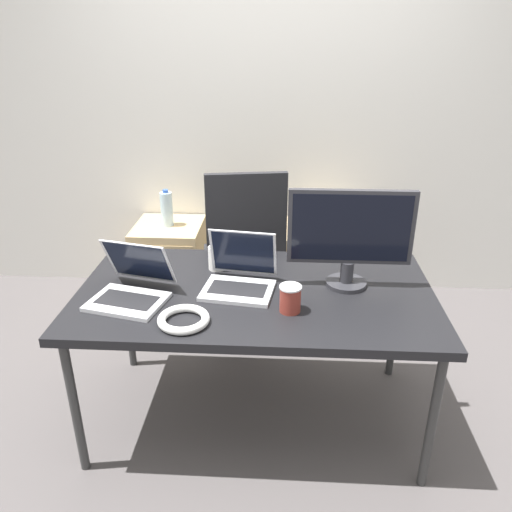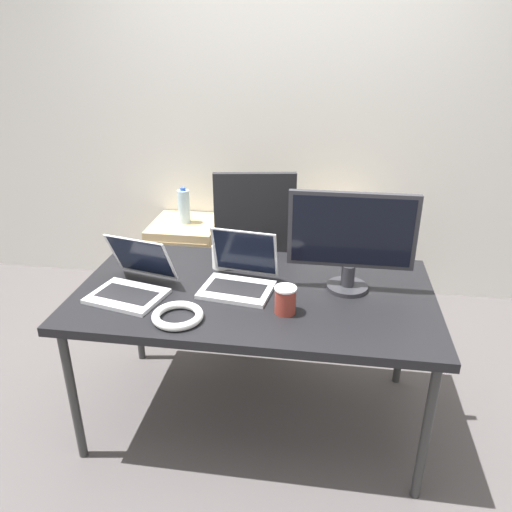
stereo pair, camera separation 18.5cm
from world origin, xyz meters
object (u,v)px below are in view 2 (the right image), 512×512
(laptop_left, at_px, (132,282))
(laptop_right, at_px, (239,277))
(cabinet_right, at_px, (332,268))
(coffee_cup_brown, at_px, (285,300))
(cable_coil, at_px, (178,316))
(monitor, at_px, (351,239))
(coffee_cup_white, at_px, (221,257))
(water_bottle, at_px, (184,206))
(cabinet_left, at_px, (187,259))
(office_chair, at_px, (255,274))

(laptop_left, bearing_deg, laptop_right, 14.74)
(cabinet_right, distance_m, coffee_cup_brown, 1.50)
(cabinet_right, distance_m, cable_coil, 1.71)
(laptop_right, relative_size, cable_coil, 1.62)
(laptop_right, height_order, monitor, monitor)
(monitor, bearing_deg, coffee_cup_brown, -136.13)
(laptop_left, relative_size, monitor, 0.73)
(laptop_right, height_order, coffee_cup_white, laptop_right)
(coffee_cup_brown, bearing_deg, coffee_cup_white, 132.59)
(water_bottle, bearing_deg, cabinet_right, -0.12)
(water_bottle, distance_m, coffee_cup_brown, 1.63)
(cabinet_left, height_order, coffee_cup_brown, coffee_cup_brown)
(cable_coil, bearing_deg, water_bottle, 105.24)
(office_chair, height_order, cable_coil, office_chair)
(coffee_cup_white, distance_m, cable_coil, 0.51)
(coffee_cup_brown, bearing_deg, laptop_left, 173.68)
(coffee_cup_brown, bearing_deg, water_bottle, 121.00)
(cabinet_left, relative_size, laptop_left, 1.39)
(cabinet_left, xyz_separation_m, water_bottle, (0.00, 0.00, 0.40))
(office_chair, xyz_separation_m, cabinet_right, (0.48, 0.49, -0.15))
(laptop_left, bearing_deg, cable_coil, -36.19)
(cabinet_right, bearing_deg, cabinet_left, 180.00)
(laptop_left, relative_size, cable_coil, 1.91)
(cabinet_left, height_order, monitor, monitor)
(water_bottle, bearing_deg, office_chair, -40.62)
(monitor, bearing_deg, cable_coil, -151.81)
(cabinet_left, height_order, water_bottle, water_bottle)
(cabinet_right, distance_m, coffee_cup_white, 1.26)
(monitor, distance_m, coffee_cup_white, 0.66)
(office_chair, bearing_deg, coffee_cup_brown, -73.58)
(water_bottle, height_order, coffee_cup_brown, coffee_cup_brown)
(cabinet_left, relative_size, cabinet_right, 1.00)
(water_bottle, height_order, laptop_left, laptop_left)
(monitor, bearing_deg, water_bottle, 133.75)
(office_chair, xyz_separation_m, laptop_left, (-0.43, -0.83, 0.34))
(cabinet_right, height_order, monitor, monitor)
(water_bottle, height_order, monitor, monitor)
(laptop_right, height_order, cable_coil, laptop_right)
(laptop_left, bearing_deg, coffee_cup_white, 42.84)
(office_chair, height_order, coffee_cup_white, office_chair)
(cabinet_left, bearing_deg, monitor, -46.19)
(cabinet_left, distance_m, cabinet_right, 1.05)
(cabinet_left, relative_size, cable_coil, 2.66)
(water_bottle, bearing_deg, coffee_cup_white, -64.45)
(cabinet_right, relative_size, water_bottle, 2.20)
(coffee_cup_white, xyz_separation_m, coffee_cup_brown, (0.36, -0.39, 0.00))
(office_chair, height_order, water_bottle, office_chair)
(cabinet_right, bearing_deg, monitor, -87.43)
(laptop_right, bearing_deg, water_bottle, 117.02)
(laptop_left, distance_m, coffee_cup_brown, 0.70)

